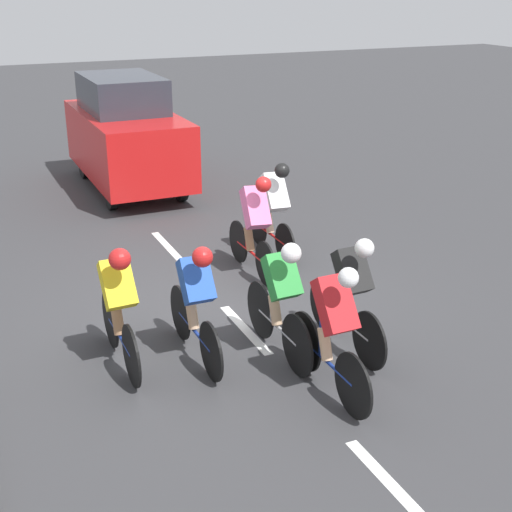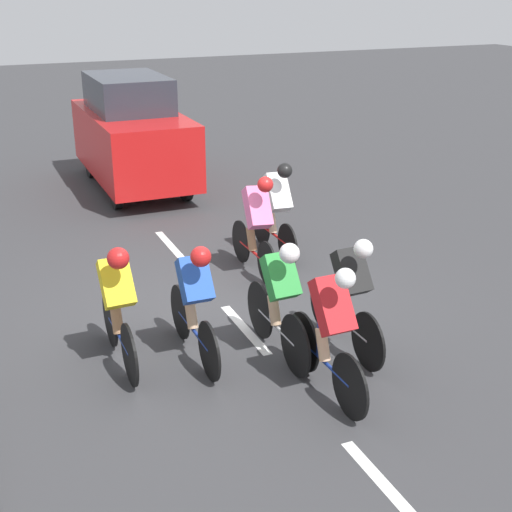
{
  "view_description": "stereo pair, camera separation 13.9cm",
  "coord_description": "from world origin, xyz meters",
  "px_view_note": "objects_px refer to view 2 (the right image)",
  "views": [
    {
      "loc": [
        3.08,
        7.79,
        4.06
      ],
      "look_at": [
        -0.15,
        0.57,
        0.95
      ],
      "focal_mm": 50.0,
      "sensor_mm": 36.0,
      "label": 1
    },
    {
      "loc": [
        2.95,
        7.84,
        4.06
      ],
      "look_at": [
        -0.15,
        0.57,
        0.95
      ],
      "focal_mm": 50.0,
      "sensor_mm": 36.0,
      "label": 2
    }
  ],
  "objects_px": {
    "cyclist_white": "(277,206)",
    "cyclist_black": "(350,291)",
    "support_car": "(132,134)",
    "cyclist_green": "(280,296)",
    "cyclist_red": "(330,327)",
    "cyclist_yellow": "(118,302)",
    "cyclist_pink": "(257,222)",
    "cyclist_blue": "(195,298)"
  },
  "relations": [
    {
      "from": "cyclist_white",
      "to": "support_car",
      "type": "distance_m",
      "value": 4.78
    },
    {
      "from": "cyclist_pink",
      "to": "cyclist_green",
      "type": "bearing_deg",
      "value": 72.87
    },
    {
      "from": "cyclist_pink",
      "to": "cyclist_black",
      "type": "height_order",
      "value": "cyclist_pink"
    },
    {
      "from": "cyclist_green",
      "to": "cyclist_blue",
      "type": "height_order",
      "value": "cyclist_green"
    },
    {
      "from": "cyclist_pink",
      "to": "cyclist_yellow",
      "type": "relative_size",
      "value": 0.99
    },
    {
      "from": "cyclist_red",
      "to": "cyclist_green",
      "type": "bearing_deg",
      "value": -81.42
    },
    {
      "from": "cyclist_pink",
      "to": "support_car",
      "type": "xyz_separation_m",
      "value": [
        0.48,
        -5.23,
        0.31
      ]
    },
    {
      "from": "cyclist_yellow",
      "to": "cyclist_black",
      "type": "distance_m",
      "value": 2.57
    },
    {
      "from": "cyclist_white",
      "to": "support_car",
      "type": "relative_size",
      "value": 0.41
    },
    {
      "from": "cyclist_blue",
      "to": "cyclist_white",
      "type": "bearing_deg",
      "value": -129.99
    },
    {
      "from": "cyclist_white",
      "to": "cyclist_black",
      "type": "height_order",
      "value": "cyclist_white"
    },
    {
      "from": "cyclist_green",
      "to": "cyclist_white",
      "type": "distance_m",
      "value": 3.19
    },
    {
      "from": "cyclist_white",
      "to": "cyclist_red",
      "type": "xyz_separation_m",
      "value": [
        1.17,
        3.83,
        -0.03
      ]
    },
    {
      "from": "cyclist_green",
      "to": "cyclist_red",
      "type": "distance_m",
      "value": 0.92
    },
    {
      "from": "cyclist_black",
      "to": "support_car",
      "type": "height_order",
      "value": "support_car"
    },
    {
      "from": "cyclist_white",
      "to": "cyclist_black",
      "type": "distance_m",
      "value": 3.14
    },
    {
      "from": "support_car",
      "to": "cyclist_green",
      "type": "bearing_deg",
      "value": 88.24
    },
    {
      "from": "cyclist_green",
      "to": "cyclist_black",
      "type": "height_order",
      "value": "cyclist_green"
    },
    {
      "from": "cyclist_blue",
      "to": "cyclist_red",
      "type": "height_order",
      "value": "cyclist_red"
    },
    {
      "from": "cyclist_green",
      "to": "support_car",
      "type": "xyz_separation_m",
      "value": [
        -0.23,
        -7.56,
        0.35
      ]
    },
    {
      "from": "cyclist_pink",
      "to": "cyclist_green",
      "type": "height_order",
      "value": "cyclist_pink"
    },
    {
      "from": "cyclist_green",
      "to": "cyclist_blue",
      "type": "xyz_separation_m",
      "value": [
        0.88,
        -0.31,
        -0.0
      ]
    },
    {
      "from": "cyclist_white",
      "to": "cyclist_black",
      "type": "relative_size",
      "value": 0.97
    },
    {
      "from": "support_car",
      "to": "cyclist_pink",
      "type": "bearing_deg",
      "value": 95.29
    },
    {
      "from": "cyclist_blue",
      "to": "support_car",
      "type": "distance_m",
      "value": 7.34
    },
    {
      "from": "cyclist_blue",
      "to": "cyclist_yellow",
      "type": "bearing_deg",
      "value": -13.04
    },
    {
      "from": "cyclist_white",
      "to": "cyclist_black",
      "type": "bearing_deg",
      "value": 80.49
    },
    {
      "from": "cyclist_yellow",
      "to": "cyclist_red",
      "type": "xyz_separation_m",
      "value": [
        -1.83,
        1.41,
        -0.01
      ]
    },
    {
      "from": "cyclist_white",
      "to": "cyclist_blue",
      "type": "height_order",
      "value": "cyclist_white"
    },
    {
      "from": "cyclist_yellow",
      "to": "cyclist_pink",
      "type": "bearing_deg",
      "value": -142.84
    },
    {
      "from": "cyclist_red",
      "to": "cyclist_pink",
      "type": "bearing_deg",
      "value": -100.14
    },
    {
      "from": "cyclist_pink",
      "to": "cyclist_white",
      "type": "distance_m",
      "value": 0.83
    },
    {
      "from": "cyclist_yellow",
      "to": "support_car",
      "type": "xyz_separation_m",
      "value": [
        -1.93,
        -7.06,
        0.33
      ]
    },
    {
      "from": "cyclist_yellow",
      "to": "cyclist_black",
      "type": "relative_size",
      "value": 0.97
    },
    {
      "from": "cyclist_green",
      "to": "cyclist_white",
      "type": "height_order",
      "value": "cyclist_white"
    },
    {
      "from": "cyclist_pink",
      "to": "support_car",
      "type": "distance_m",
      "value": 5.26
    },
    {
      "from": "cyclist_pink",
      "to": "cyclist_green",
      "type": "relative_size",
      "value": 0.98
    },
    {
      "from": "cyclist_black",
      "to": "cyclist_red",
      "type": "xyz_separation_m",
      "value": [
        0.65,
        0.73,
        0.02
      ]
    },
    {
      "from": "cyclist_yellow",
      "to": "cyclist_blue",
      "type": "xyz_separation_m",
      "value": [
        -0.81,
        0.19,
        -0.03
      ]
    },
    {
      "from": "cyclist_pink",
      "to": "cyclist_black",
      "type": "relative_size",
      "value": 0.97
    },
    {
      "from": "cyclist_green",
      "to": "support_car",
      "type": "height_order",
      "value": "support_car"
    },
    {
      "from": "cyclist_pink",
      "to": "cyclist_green",
      "type": "xyz_separation_m",
      "value": [
        0.72,
        2.33,
        -0.04
      ]
    }
  ]
}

